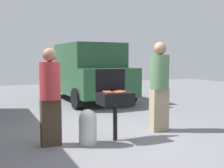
{
  "coord_description": "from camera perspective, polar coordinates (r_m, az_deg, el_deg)",
  "views": [
    {
      "loc": [
        -2.18,
        -4.63,
        1.5
      ],
      "look_at": [
        0.12,
        0.42,
        1.0
      ],
      "focal_mm": 44.63,
      "sensor_mm": 36.0,
      "label": 1
    }
  ],
  "objects": [
    {
      "name": "hot_dog_7",
      "position": [
        5.12,
        0.89,
        -1.51
      ],
      "size": [
        0.13,
        0.04,
        0.03
      ],
      "primitive_type": "cylinder",
      "rotation": [
        0.0,
        1.57,
        0.11
      ],
      "color": "#AD4228",
      "rests_on": "bbq_grill"
    },
    {
      "name": "parked_minivan",
      "position": [
        10.01,
        -5.11,
        2.43
      ],
      "size": [
        2.16,
        4.47,
        2.02
      ],
      "rotation": [
        0.0,
        0.0,
        3.18
      ],
      "color": "#234C2D",
      "rests_on": "ground"
    },
    {
      "name": "hot_dog_2",
      "position": [
        5.0,
        0.6,
        -1.68
      ],
      "size": [
        0.13,
        0.04,
        0.03
      ],
      "primitive_type": "cylinder",
      "rotation": [
        0.0,
        1.57,
        0.1
      ],
      "color": "#C6593D",
      "rests_on": "bbq_grill"
    },
    {
      "name": "grill_lid_open",
      "position": [
        5.25,
        -0.36,
        0.81
      ],
      "size": [
        0.6,
        0.05,
        0.42
      ],
      "primitive_type": "cube",
      "color": "black",
      "rests_on": "bbq_grill"
    },
    {
      "name": "hot_dog_13",
      "position": [
        5.11,
        1.99,
        -1.53
      ],
      "size": [
        0.13,
        0.03,
        0.03
      ],
      "primitive_type": "cylinder",
      "rotation": [
        0.0,
        1.57,
        0.05
      ],
      "color": "#C6593D",
      "rests_on": "bbq_grill"
    },
    {
      "name": "hot_dog_0",
      "position": [
        4.93,
        -0.78,
        -1.78
      ],
      "size": [
        0.13,
        0.03,
        0.03
      ],
      "primitive_type": "cylinder",
      "rotation": [
        0.0,
        1.57,
        0.02
      ],
      "color": "#C6593D",
      "rests_on": "bbq_grill"
    },
    {
      "name": "hot_dog_6",
      "position": [
        5.02,
        2.17,
        -1.66
      ],
      "size": [
        0.13,
        0.04,
        0.03
      ],
      "primitive_type": "cylinder",
      "rotation": [
        0.0,
        1.57,
        0.08
      ],
      "color": "#C6593D",
      "rests_on": "bbq_grill"
    },
    {
      "name": "hot_dog_12",
      "position": [
        4.94,
        0.98,
        -1.76
      ],
      "size": [
        0.13,
        0.04,
        0.03
      ],
      "primitive_type": "cylinder",
      "rotation": [
        0.0,
        1.57,
        0.08
      ],
      "color": "#B74C33",
      "rests_on": "bbq_grill"
    },
    {
      "name": "hot_dog_5",
      "position": [
        5.1,
        -0.99,
        -1.54
      ],
      "size": [
        0.13,
        0.03,
        0.03
      ],
      "primitive_type": "cylinder",
      "rotation": [
        0.0,
        1.57,
        -0.05
      ],
      "color": "#C6593D",
      "rests_on": "bbq_grill"
    },
    {
      "name": "hot_dog_1",
      "position": [
        5.19,
        1.27,
        -1.43
      ],
      "size": [
        0.13,
        0.03,
        0.03
      ],
      "primitive_type": "cylinder",
      "rotation": [
        0.0,
        1.57,
        -0.04
      ],
      "color": "#B74C33",
      "rests_on": "bbq_grill"
    },
    {
      "name": "person_right",
      "position": [
        5.83,
        9.7,
        0.16
      ],
      "size": [
        0.39,
        0.39,
        1.85
      ],
      "rotation": [
        0.0,
        0.0,
        3.22
      ],
      "color": "gray",
      "rests_on": "ground"
    },
    {
      "name": "bbq_grill",
      "position": [
        5.09,
        0.66,
        -3.31
      ],
      "size": [
        0.6,
        0.44,
        0.89
      ],
      "color": "black",
      "rests_on": "ground"
    },
    {
      "name": "hot_dog_9",
      "position": [
        5.13,
        -1.27,
        -1.51
      ],
      "size": [
        0.13,
        0.03,
        0.03
      ],
      "primitive_type": "cylinder",
      "rotation": [
        0.0,
        1.57,
        -0.06
      ],
      "color": "#C6593D",
      "rests_on": "bbq_grill"
    },
    {
      "name": "propane_tank",
      "position": [
        5.0,
        -4.98,
        -8.53
      ],
      "size": [
        0.32,
        0.32,
        0.62
      ],
      "color": "silver",
      "rests_on": "ground"
    },
    {
      "name": "hot_dog_11",
      "position": [
        5.08,
        2.01,
        -1.57
      ],
      "size": [
        0.13,
        0.04,
        0.03
      ],
      "primitive_type": "cylinder",
      "rotation": [
        0.0,
        1.57,
        -0.07
      ],
      "color": "#C6593D",
      "rests_on": "bbq_grill"
    },
    {
      "name": "hot_dog_4",
      "position": [
        4.93,
        1.59,
        -1.78
      ],
      "size": [
        0.13,
        0.04,
        0.03
      ],
      "primitive_type": "cylinder",
      "rotation": [
        0.0,
        1.57,
        0.08
      ],
      "color": "#C6593D",
      "rests_on": "bbq_grill"
    },
    {
      "name": "hot_dog_8",
      "position": [
        5.25,
        1.57,
        -1.35
      ],
      "size": [
        0.13,
        0.03,
        0.03
      ],
      "primitive_type": "cylinder",
      "rotation": [
        0.0,
        1.57,
        0.07
      ],
      "color": "#AD4228",
      "rests_on": "bbq_grill"
    },
    {
      "name": "hot_dog_10",
      "position": [
        4.89,
        -0.43,
        -1.84
      ],
      "size": [
        0.13,
        0.03,
        0.03
      ],
      "primitive_type": "cylinder",
      "rotation": [
        0.0,
        1.57,
        0.0
      ],
      "color": "#AD4228",
      "rests_on": "bbq_grill"
    },
    {
      "name": "hot_dog_3",
      "position": [
        5.01,
        -1.07,
        -1.66
      ],
      "size": [
        0.13,
        0.03,
        0.03
      ],
      "primitive_type": "cylinder",
      "rotation": [
        0.0,
        1.57,
        -0.06
      ],
      "color": "#B74C33",
      "rests_on": "bbq_grill"
    },
    {
      "name": "person_left",
      "position": [
        4.88,
        -12.54,
        -1.86
      ],
      "size": [
        0.35,
        0.35,
        1.69
      ],
      "rotation": [
        0.0,
        0.0,
        0.14
      ],
      "color": "#3F3323",
      "rests_on": "ground"
    },
    {
      "name": "ground_plane",
      "position": [
        5.34,
        0.72,
        -11.18
      ],
      "size": [
        24.0,
        24.0,
        0.0
      ],
      "primitive_type": "plane",
      "color": "slate"
    }
  ]
}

